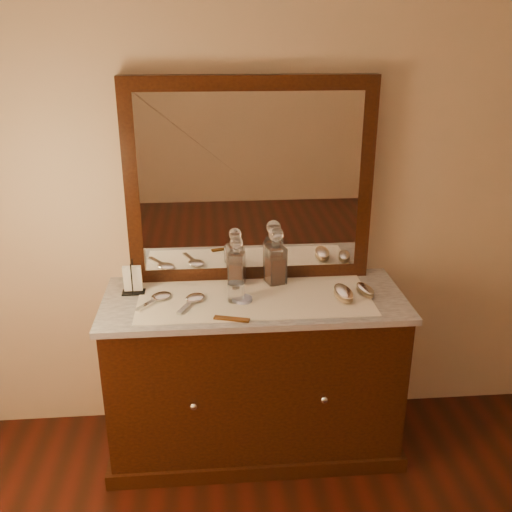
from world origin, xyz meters
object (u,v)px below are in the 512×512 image
object	(u,v)px
napkin_rack	(133,280)
brush_far	(365,290)
hand_mirror_inner	(193,299)
pin_dish	(243,299)
comb	(232,319)
decanter_left	(237,266)
hand_mirror_outer	(159,298)
brush_near	(343,293)
mirror_frame	(250,182)
dresser_cabinet	(254,376)
decanter_right	(276,262)

from	to	relation	value
napkin_rack	brush_far	distance (m)	1.12
hand_mirror_inner	pin_dish	bearing A→B (deg)	-3.61
comb	hand_mirror_inner	distance (m)	0.26
comb	decanter_left	world-z (taller)	decanter_left
hand_mirror_outer	brush_near	bearing A→B (deg)	-3.88
mirror_frame	hand_mirror_outer	bearing A→B (deg)	-151.88
dresser_cabinet	hand_mirror_inner	bearing A→B (deg)	-174.16
dresser_cabinet	comb	world-z (taller)	comb
decanter_right	brush_far	world-z (taller)	decanter_right
napkin_rack	brush_near	bearing A→B (deg)	-8.64
dresser_cabinet	pin_dish	xyz separation A→B (m)	(-0.06, -0.04, 0.45)
pin_dish	hand_mirror_inner	world-z (taller)	hand_mirror_inner
decanter_left	brush_far	distance (m)	0.64
dresser_cabinet	brush_far	bearing A→B (deg)	-1.79
comb	brush_near	distance (m)	0.56
brush_far	decanter_right	bearing A→B (deg)	157.90
comb	decanter_right	world-z (taller)	decanter_right
comb	decanter_right	distance (m)	0.46
decanter_left	hand_mirror_outer	size ratio (longest dim) A/B	1.22
mirror_frame	comb	world-z (taller)	mirror_frame
brush_far	dresser_cabinet	bearing A→B (deg)	178.21
decanter_left	decanter_right	distance (m)	0.19
napkin_rack	brush_near	distance (m)	1.01
brush_far	mirror_frame	bearing A→B (deg)	153.91
mirror_frame	decanter_right	world-z (taller)	mirror_frame
hand_mirror_inner	dresser_cabinet	bearing A→B (deg)	5.84
decanter_right	hand_mirror_inner	bearing A→B (deg)	-155.98
decanter_left	hand_mirror_inner	size ratio (longest dim) A/B	1.14
mirror_frame	decanter_right	size ratio (longest dim) A/B	4.08
brush_far	hand_mirror_inner	bearing A→B (deg)	-179.11
decanter_left	hand_mirror_inner	world-z (taller)	decanter_left
dresser_cabinet	decanter_right	xyz separation A→B (m)	(0.12, 0.15, 0.56)
hand_mirror_outer	hand_mirror_inner	xyz separation A→B (m)	(0.16, -0.03, 0.00)
decanter_right	brush_far	size ratio (longest dim) A/B	1.94
pin_dish	decanter_left	xyz separation A→B (m)	(-0.02, 0.19, 0.09)
mirror_frame	hand_mirror_inner	size ratio (longest dim) A/B	5.34
napkin_rack	decanter_right	bearing A→B (deg)	4.61
napkin_rack	brush_far	world-z (taller)	napkin_rack
dresser_cabinet	brush_near	world-z (taller)	brush_near
hand_mirror_outer	hand_mirror_inner	size ratio (longest dim) A/B	0.94
brush_near	brush_far	distance (m)	0.12
decanter_right	mirror_frame	bearing A→B (deg)	141.99
pin_dish	hand_mirror_inner	xyz separation A→B (m)	(-0.23, 0.01, 0.00)
pin_dish	hand_mirror_outer	xyz separation A→B (m)	(-0.40, 0.05, 0.00)
mirror_frame	comb	bearing A→B (deg)	-104.02
brush_far	hand_mirror_outer	size ratio (longest dim) A/B	0.72
hand_mirror_inner	hand_mirror_outer	bearing A→B (deg)	168.69
dresser_cabinet	mirror_frame	size ratio (longest dim) A/B	1.17
napkin_rack	hand_mirror_inner	size ratio (longest dim) A/B	0.73
napkin_rack	hand_mirror_outer	bearing A→B (deg)	-36.18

